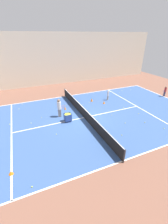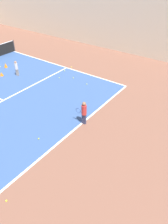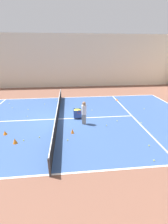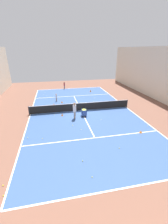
% 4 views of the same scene
% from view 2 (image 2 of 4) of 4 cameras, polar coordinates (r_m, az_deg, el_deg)
% --- Properties ---
extents(line_baseline_near, '(11.89, 0.10, 0.00)m').
position_cam_2_polar(line_baseline_near, '(10.65, -3.72, -5.59)').
color(line_baseline_near, white).
rests_on(line_baseline_near, ground).
extents(line_sideline_right, '(0.10, 22.78, 0.00)m').
position_cam_2_polar(line_sideline_right, '(21.72, -17.82, 14.86)').
color(line_sideline_right, white).
rests_on(line_sideline_right, ground).
extents(line_service_near, '(11.89, 0.10, 0.00)m').
position_cam_2_polar(line_service_near, '(13.93, -20.36, 2.84)').
color(line_service_near, white).
rests_on(line_service_near, ground).
extents(player_near_baseline, '(0.27, 0.59, 1.29)m').
position_cam_2_polar(player_near_baseline, '(10.81, -0.05, 0.14)').
color(player_near_baseline, '#2D3351').
rests_on(player_near_baseline, ground).
extents(child_midcourt, '(0.29, 0.29, 1.10)m').
position_cam_2_polar(child_midcourt, '(16.53, -17.26, 11.08)').
color(child_midcourt, gray).
rests_on(child_midcourt, ground).
extents(training_cone_1, '(0.26, 0.26, 0.27)m').
position_cam_2_polar(training_cone_1, '(17.06, -20.75, 9.27)').
color(training_cone_1, orange).
rests_on(training_cone_1, ground).
extents(training_cone_2, '(0.26, 0.26, 0.34)m').
position_cam_2_polar(training_cone_2, '(18.37, -19.80, 11.42)').
color(training_cone_2, orange).
rests_on(training_cone_2, ground).
extents(tennis_ball_0, '(0.07, 0.07, 0.07)m').
position_cam_2_polar(tennis_ball_0, '(8.64, -19.62, -20.99)').
color(tennis_ball_0, yellow).
rests_on(tennis_ball_0, ground).
extents(tennis_ball_4, '(0.07, 0.07, 0.07)m').
position_cam_2_polar(tennis_ball_4, '(16.81, -5.14, 10.71)').
color(tennis_ball_4, yellow).
rests_on(tennis_ball_4, ground).
extents(tennis_ball_6, '(0.07, 0.07, 0.07)m').
position_cam_2_polar(tennis_ball_6, '(15.66, -2.81, 8.90)').
color(tennis_ball_6, yellow).
rests_on(tennis_ball_6, ground).
extents(tennis_ball_7, '(0.07, 0.07, 0.07)m').
position_cam_2_polar(tennis_ball_7, '(17.38, -3.30, 11.64)').
color(tennis_ball_7, yellow).
rests_on(tennis_ball_7, ground).
extents(tennis_ball_10, '(0.07, 0.07, 0.07)m').
position_cam_2_polar(tennis_ball_10, '(10.51, -11.77, -6.83)').
color(tennis_ball_10, yellow).
rests_on(tennis_ball_10, ground).
extents(tennis_ball_14, '(0.07, 0.07, 0.07)m').
position_cam_2_polar(tennis_ball_14, '(15.77, -6.44, 8.91)').
color(tennis_ball_14, yellow).
rests_on(tennis_ball_14, ground).
extents(tennis_ball_19, '(0.07, 0.07, 0.07)m').
position_cam_2_polar(tennis_ball_19, '(14.81, 0.73, 7.32)').
color(tennis_ball_19, yellow).
rests_on(tennis_ball_19, ground).
extents(tennis_ball_30, '(0.07, 0.07, 0.07)m').
position_cam_2_polar(tennis_ball_30, '(18.64, -21.08, 11.02)').
color(tennis_ball_30, yellow).
rests_on(tennis_ball_30, ground).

